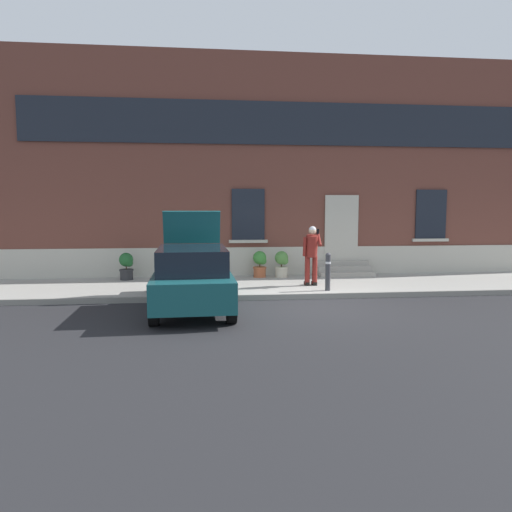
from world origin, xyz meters
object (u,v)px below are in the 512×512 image
Objects in this scene: planter_terracotta at (260,263)px; bollard_far_left at (172,272)px; planter_olive at (195,264)px; person_on_phone at (312,252)px; bollard_near_person at (328,270)px; hatchback_car_teal at (192,277)px; planter_charcoal at (127,266)px; planter_cream at (282,263)px.

bollard_far_left is at bearing -134.38° from planter_terracotta.
person_on_phone is at bearing -29.74° from planter_olive.
bollard_near_person and bollard_far_left have the same top height.
hatchback_car_teal reaches higher than planter_charcoal.
person_on_phone is at bearing 34.72° from hatchback_car_teal.
bollard_far_left is 1.22× the size of planter_cream.
planter_olive is (2.13, 0.20, 0.00)m from planter_charcoal.
planter_terracotta is (2.67, 2.73, -0.11)m from bollard_far_left.
planter_terracotta is at bearing 63.70° from hatchback_car_teal.
planter_charcoal is at bearing -179.46° from planter_cream.
planter_terracotta is (2.09, 4.23, -0.19)m from hatchback_car_teal.
planter_terracotta is 0.71m from planter_cream.
person_on_phone reaches higher than planter_terracotta.
planter_terracotta is at bearing 119.71° from bollard_near_person.
planter_terracotta is (4.26, 0.13, 0.00)m from planter_charcoal.
bollard_far_left is at bearing 111.34° from hatchback_car_teal.
person_on_phone is at bearing 107.65° from bollard_near_person.
person_on_phone is 3.97m from planter_olive.
hatchback_car_teal is 5.00m from planter_cream.
bollard_near_person is at bearing -37.20° from planter_olive.
bollard_near_person is at bearing -78.08° from person_on_phone.
bollard_near_person is at bearing -72.24° from planter_cream.
bollard_near_person reaches higher than planter_charcoal.
planter_charcoal is at bearing -178.26° from planter_terracotta.
hatchback_car_teal reaches higher than bollard_near_person.
bollard_far_left is at bearing -141.94° from planter_cream.
bollard_near_person reaches higher than planter_cream.
bollard_near_person is 4.23m from bollard_far_left.
bollard_far_left reaches higher than planter_charcoal.
bollard_far_left is 4.07m from person_on_phone.
planter_olive is at bearing 176.98° from planter_cream.
planter_charcoal and planter_olive have the same top height.
planter_olive is (0.54, 2.80, -0.11)m from bollard_far_left.
planter_cream is (-0.58, 1.80, -0.54)m from person_on_phone.
planter_terracotta is (2.13, -0.07, 0.00)m from planter_olive.
bollard_near_person is at bearing 22.29° from hatchback_car_teal.
bollard_far_left reaches higher than planter_cream.
bollard_near_person is 1.22× the size of planter_charcoal.
planter_olive is at bearing 142.80° from bollard_near_person.
planter_terracotta is at bearing 118.63° from person_on_phone.
bollard_far_left is at bearing -58.65° from planter_charcoal.
hatchback_car_teal reaches higher than person_on_phone.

